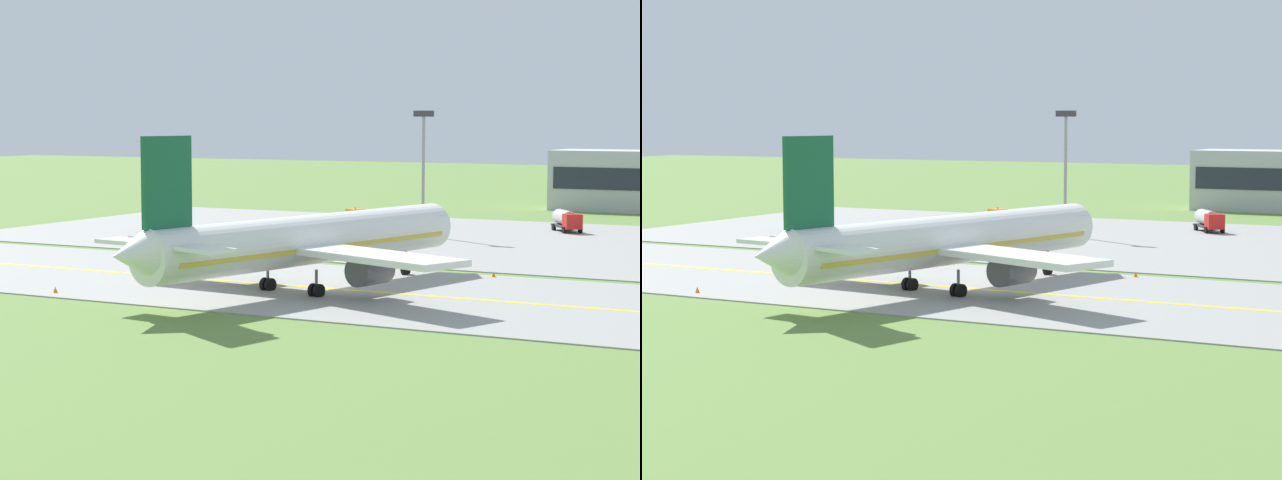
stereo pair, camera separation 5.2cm
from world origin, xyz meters
TOP-DOWN VIEW (x-y plane):
  - ground_plane at (0.00, 0.00)m, footprint 500.00×500.00m
  - taxiway_strip at (0.00, 0.00)m, footprint 240.00×28.00m
  - apron_pad at (10.00, 42.00)m, footprint 140.00×52.00m
  - taxiway_centreline at (0.00, 0.00)m, footprint 220.00×0.60m
  - airplane_lead at (-1.33, -2.15)m, footprint 32.10×39.28m
  - service_truck_baggage at (-23.06, 48.93)m, footprint 5.19×6.49m
  - service_truck_catering at (3.01, 56.46)m, footprint 5.09×6.10m
  - service_truck_pushback at (-39.48, 34.00)m, footprint 6.07×5.16m
  - apron_light_mast at (-10.42, 43.52)m, footprint 2.40×0.50m
  - traffic_cone_near_edge at (9.22, 12.99)m, footprint 0.44×0.44m
  - traffic_cone_mid_edge at (-18.43, -12.18)m, footprint 0.44×0.44m

SIDE VIEW (x-z plane):
  - ground_plane at x=0.00m, z-range 0.00..0.00m
  - taxiway_strip at x=0.00m, z-range 0.00..0.10m
  - apron_pad at x=10.00m, z-range 0.00..0.10m
  - taxiway_centreline at x=0.00m, z-range 0.10..0.11m
  - traffic_cone_near_edge at x=9.22m, z-range 0.00..0.60m
  - traffic_cone_mid_edge at x=-18.43m, z-range 0.00..0.60m
  - service_truck_baggage at x=-23.06m, z-range -0.11..2.48m
  - service_truck_pushback at x=-39.48m, z-range 0.23..2.83m
  - service_truck_catering at x=3.01m, z-range 0.21..2.86m
  - airplane_lead at x=-1.33m, z-range -2.22..10.48m
  - apron_light_mast at x=-10.42m, z-range 1.98..16.68m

